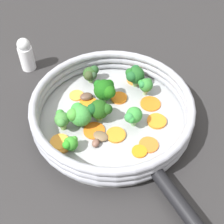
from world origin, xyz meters
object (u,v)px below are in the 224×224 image
object	(u,v)px
carrot_slice_4	(157,121)
broccoli_floret_5	(78,115)
carrot_slice_6	(149,145)
broccoli_floret_6	(105,90)
carrot_slice_9	(116,135)
carrot_slice_3	(135,80)
broccoli_floret_1	(71,144)
broccoli_floret_7	(62,120)
broccoli_floret_8	(98,110)
broccoli_floret_2	(133,116)
mushroom_piece_0	(96,143)
broccoli_floret_0	(135,75)
carrot_slice_11	(139,151)
carrot_slice_10	(150,104)
broccoli_floret_4	(91,74)
carrot_slice_2	(119,98)
mushroom_piece_2	(101,136)
carrot_slice_1	(96,132)
mushroom_piece_1	(86,97)
salt_shaker	(26,54)
carrot_slice_0	(77,95)
carrot_slice_5	(60,142)
broccoli_floret_3	(145,85)
skillet	(112,119)
carrot_slice_7	(63,147)
carrot_slice_8	(88,104)

from	to	relation	value
carrot_slice_4	broccoli_floret_5	size ratio (longest dim) A/B	0.80
carrot_slice_6	broccoli_floret_6	xyz separation A→B (m)	(-0.03, -0.15, 0.03)
carrot_slice_9	broccoli_floret_6	distance (m)	0.11
carrot_slice_3	broccoli_floret_1	xyz separation A→B (m)	(0.24, 0.04, 0.02)
broccoli_floret_7	broccoli_floret_8	xyz separation A→B (m)	(-0.07, 0.04, 0.00)
broccoli_floret_2	mushroom_piece_0	world-z (taller)	broccoli_floret_2
carrot_slice_9	broccoli_floret_8	distance (m)	0.06
broccoli_floret_0	broccoli_floret_5	distance (m)	0.17
carrot_slice_11	carrot_slice_10	bearing A→B (deg)	-151.37
broccoli_floret_4	mushroom_piece_0	bearing A→B (deg)	48.11
carrot_slice_2	mushroom_piece_2	xyz separation A→B (m)	(0.11, 0.05, 0.00)
carrot_slice_1	mushroom_piece_1	size ratio (longest dim) A/B	1.52
broccoli_floret_4	broccoli_floret_2	bearing A→B (deg)	77.70
carrot_slice_1	carrot_slice_9	distance (m)	0.04
broccoli_floret_7	mushroom_piece_2	xyz separation A→B (m)	(-0.04, 0.08, -0.02)
broccoli_floret_2	broccoli_floret_7	distance (m)	0.15
broccoli_floret_8	salt_shaker	xyz separation A→B (m)	(-0.01, -0.27, -0.00)
carrot_slice_0	broccoli_floret_7	size ratio (longest dim) A/B	0.75
carrot_slice_5	carrot_slice_11	world-z (taller)	carrot_slice_5
carrot_slice_5	mushroom_piece_2	distance (m)	0.08
carrot_slice_1	mushroom_piece_1	distance (m)	0.10
carrot_slice_9	mushroom_piece_0	xyz separation A→B (m)	(0.05, -0.01, 0.00)
carrot_slice_10	broccoli_floret_3	distance (m)	0.04
mushroom_piece_2	carrot_slice_10	bearing A→B (deg)	173.20
carrot_slice_2	broccoli_floret_8	xyz separation A→B (m)	(0.08, 0.01, 0.03)
broccoli_floret_1	mushroom_piece_0	distance (m)	0.05
carrot_slice_4	mushroom_piece_2	xyz separation A→B (m)	(0.11, -0.06, 0.00)
skillet	carrot_slice_4	size ratio (longest dim) A/B	7.90
broccoli_floret_1	mushroom_piece_0	xyz separation A→B (m)	(-0.04, 0.03, -0.01)
carrot_slice_10	broccoli_floret_1	size ratio (longest dim) A/B	1.32
carrot_slice_5	broccoli_floret_4	bearing A→B (deg)	-154.26
broccoli_floret_7	salt_shaker	size ratio (longest dim) A/B	0.50
carrot_slice_1	carrot_slice_2	bearing A→B (deg)	-164.59
broccoli_floret_5	broccoli_floret_6	size ratio (longest dim) A/B	0.89
broccoli_floret_3	mushroom_piece_2	bearing A→B (deg)	4.83
broccoli_floret_0	mushroom_piece_2	world-z (taller)	broccoli_floret_0
carrot_slice_4	carrot_slice_5	world-z (taller)	same
broccoli_floret_2	broccoli_floret_7	bearing A→B (deg)	-43.77
carrot_slice_3	broccoli_floret_5	bearing A→B (deg)	0.36
carrot_slice_0	salt_shaker	world-z (taller)	salt_shaker
carrot_slice_9	salt_shaker	size ratio (longest dim) A/B	0.46
carrot_slice_2	broccoli_floret_0	distance (m)	0.07
broccoli_floret_3	broccoli_floret_5	world-z (taller)	broccoli_floret_5
carrot_slice_2	carrot_slice_7	distance (m)	0.18
carrot_slice_8	broccoli_floret_7	size ratio (longest dim) A/B	0.92
skillet	broccoli_floret_6	xyz separation A→B (m)	(-0.03, -0.05, 0.04)
carrot_slice_9	mushroom_piece_0	distance (m)	0.05
carrot_slice_4	mushroom_piece_0	world-z (taller)	mushroom_piece_0
broccoli_floret_4	broccoli_floret_7	distance (m)	0.16
carrot_slice_11	broccoli_floret_0	distance (m)	0.20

